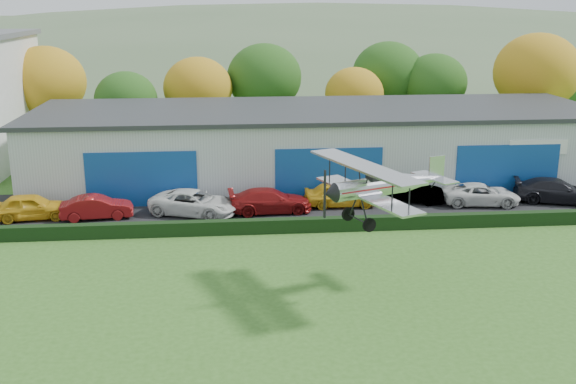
{
  "coord_description": "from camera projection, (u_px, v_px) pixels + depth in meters",
  "views": [
    {
      "loc": [
        -1.51,
        -19.92,
        12.64
      ],
      "look_at": [
        1.33,
        10.94,
        3.88
      ],
      "focal_mm": 41.9,
      "sensor_mm": 36.0,
      "label": 1
    }
  ],
  "objects": [
    {
      "name": "car_7",
      "position": [
        556.0,
        191.0,
        43.71
      ],
      "size": [
        5.74,
        3.62,
        1.55
      ],
      "primitive_type": "imported",
      "rotation": [
        0.0,
        0.0,
        1.28
      ],
      "color": "black",
      "rests_on": "apron"
    },
    {
      "name": "car_4",
      "position": [
        340.0,
        194.0,
        42.86
      ],
      "size": [
        4.66,
        1.95,
        1.58
      ],
      "primitive_type": "imported",
      "rotation": [
        0.0,
        0.0,
        1.55
      ],
      "color": "gold",
      "rests_on": "apron"
    },
    {
      "name": "car_6",
      "position": [
        481.0,
        194.0,
        43.25
      ],
      "size": [
        5.12,
        2.79,
        1.36
      ],
      "primitive_type": "imported",
      "rotation": [
        0.0,
        0.0,
        1.46
      ],
      "color": "silver",
      "rests_on": "apron"
    },
    {
      "name": "hedge",
      "position": [
        309.0,
        225.0,
        38.34
      ],
      "size": [
        46.0,
        0.6,
        0.8
      ],
      "primitive_type": "cube",
      "color": "black",
      "rests_on": "ground"
    },
    {
      "name": "hangar",
      "position": [
        317.0,
        144.0,
        49.19
      ],
      "size": [
        40.6,
        12.6,
        5.3
      ],
      "color": "#B2B7BC",
      "rests_on": "ground"
    },
    {
      "name": "car_1",
      "position": [
        97.0,
        207.0,
        40.42
      ],
      "size": [
        4.41,
        1.98,
        1.4
      ],
      "primitive_type": "imported",
      "rotation": [
        0.0,
        0.0,
        1.69
      ],
      "color": "maroon",
      "rests_on": "apron"
    },
    {
      "name": "car_0",
      "position": [
        31.0,
        207.0,
        40.29
      ],
      "size": [
        4.74,
        2.32,
        1.56
      ],
      "primitive_type": "imported",
      "rotation": [
        0.0,
        0.0,
        1.68
      ],
      "color": "gold",
      "rests_on": "apron"
    },
    {
      "name": "apron",
      "position": [
        300.0,
        207.0,
        43.04
      ],
      "size": [
        48.0,
        9.0,
        0.05
      ],
      "primitive_type": "cube",
      "color": "black",
      "rests_on": "ground"
    },
    {
      "name": "car_5",
      "position": [
        409.0,
        191.0,
        43.84
      ],
      "size": [
        4.79,
        3.09,
        1.49
      ],
      "primitive_type": "imported",
      "rotation": [
        0.0,
        0.0,
        1.2
      ],
      "color": "gray",
      "rests_on": "apron"
    },
    {
      "name": "biplane",
      "position": [
        381.0,
        184.0,
        29.63
      ],
      "size": [
        6.43,
        7.21,
        2.74
      ],
      "rotation": [
        0.0,
        0.0,
        0.38
      ],
      "color": "silver"
    },
    {
      "name": "tree_belt",
      "position": [
        253.0,
        84.0,
        60.13
      ],
      "size": [
        75.7,
        13.22,
        10.12
      ],
      "color": "#3D2614",
      "rests_on": "ground"
    },
    {
      "name": "car_3",
      "position": [
        270.0,
        201.0,
        41.62
      ],
      "size": [
        5.28,
        2.43,
        1.5
      ],
      "primitive_type": "imported",
      "rotation": [
        0.0,
        0.0,
        1.64
      ],
      "color": "maroon",
      "rests_on": "apron"
    },
    {
      "name": "distant_hills",
      "position": [
        215.0,
        114.0,
        159.98
      ],
      "size": [
        430.0,
        196.0,
        56.0
      ],
      "color": "#4C6642",
      "rests_on": "ground"
    },
    {
      "name": "car_2",
      "position": [
        194.0,
        203.0,
        41.15
      ],
      "size": [
        5.98,
        4.32,
        1.51
      ],
      "primitive_type": "imported",
      "rotation": [
        0.0,
        0.0,
        1.2
      ],
      "color": "silver",
      "rests_on": "apron"
    }
  ]
}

